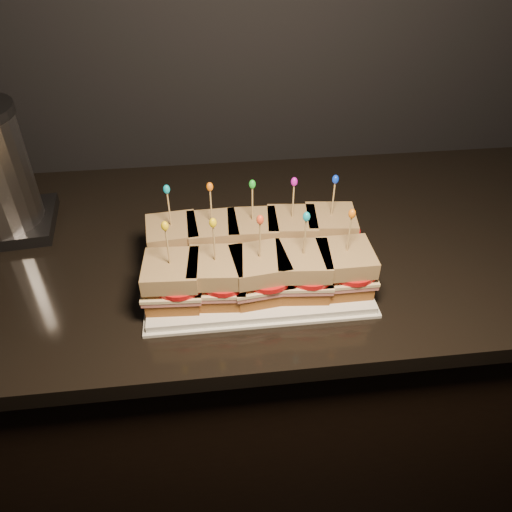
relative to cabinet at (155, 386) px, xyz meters
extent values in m
cube|color=black|center=(0.00, 0.00, 0.00)|extent=(2.59, 0.66, 0.84)
cube|color=black|center=(0.00, 0.00, 0.44)|extent=(2.63, 0.70, 0.03)
cube|color=white|center=(0.25, -0.13, 0.46)|extent=(0.39, 0.24, 0.02)
cube|color=white|center=(0.25, -0.13, 0.46)|extent=(0.40, 0.25, 0.01)
cube|color=#5E2E10|center=(0.10, -0.07, 0.48)|extent=(0.10, 0.10, 0.02)
cube|color=#C55A59|center=(0.10, -0.07, 0.50)|extent=(0.11, 0.10, 0.01)
cube|color=beige|center=(0.10, -0.07, 0.51)|extent=(0.11, 0.10, 0.01)
cylinder|color=red|center=(0.11, -0.08, 0.51)|extent=(0.09, 0.09, 0.01)
cube|color=#5C290D|center=(0.10, -0.07, 0.53)|extent=(0.10, 0.10, 0.03)
cylinder|color=tan|center=(0.10, -0.07, 0.58)|extent=(0.00, 0.00, 0.09)
ellipsoid|color=#0CA2B5|center=(0.10, -0.07, 0.63)|extent=(0.01, 0.01, 0.02)
cube|color=#5E2E10|center=(0.18, -0.07, 0.48)|extent=(0.09, 0.09, 0.02)
cube|color=#C55A59|center=(0.18, -0.07, 0.50)|extent=(0.10, 0.10, 0.01)
cube|color=beige|center=(0.18, -0.07, 0.51)|extent=(0.10, 0.10, 0.01)
cylinder|color=red|center=(0.19, -0.08, 0.51)|extent=(0.09, 0.09, 0.01)
cube|color=#5C290D|center=(0.18, -0.07, 0.53)|extent=(0.09, 0.09, 0.03)
cylinder|color=tan|center=(0.18, -0.07, 0.58)|extent=(0.00, 0.00, 0.09)
ellipsoid|color=orange|center=(0.18, -0.07, 0.63)|extent=(0.01, 0.01, 0.02)
cube|color=#5E2E10|center=(0.25, -0.07, 0.48)|extent=(0.09, 0.09, 0.02)
cube|color=#C55A59|center=(0.25, -0.07, 0.50)|extent=(0.10, 0.10, 0.01)
cube|color=beige|center=(0.25, -0.07, 0.51)|extent=(0.10, 0.10, 0.01)
cylinder|color=red|center=(0.26, -0.08, 0.51)|extent=(0.09, 0.09, 0.01)
cube|color=#5C290D|center=(0.25, -0.07, 0.53)|extent=(0.10, 0.10, 0.03)
cylinder|color=tan|center=(0.25, -0.07, 0.58)|extent=(0.00, 0.00, 0.09)
ellipsoid|color=green|center=(0.25, -0.07, 0.63)|extent=(0.01, 0.01, 0.02)
cube|color=#5E2E10|center=(0.32, -0.07, 0.48)|extent=(0.10, 0.10, 0.02)
cube|color=#C55A59|center=(0.32, -0.07, 0.50)|extent=(0.11, 0.10, 0.01)
cube|color=beige|center=(0.32, -0.07, 0.51)|extent=(0.11, 0.11, 0.01)
cylinder|color=red|center=(0.34, -0.08, 0.51)|extent=(0.09, 0.09, 0.01)
cube|color=#5C290D|center=(0.32, -0.07, 0.53)|extent=(0.10, 0.10, 0.03)
cylinder|color=tan|center=(0.32, -0.07, 0.58)|extent=(0.00, 0.00, 0.09)
ellipsoid|color=#C310BB|center=(0.32, -0.07, 0.63)|extent=(0.01, 0.01, 0.02)
cube|color=#5E2E10|center=(0.40, -0.07, 0.48)|extent=(0.10, 0.10, 0.02)
cube|color=#C55A59|center=(0.40, -0.07, 0.50)|extent=(0.11, 0.10, 0.01)
cube|color=beige|center=(0.40, -0.07, 0.51)|extent=(0.11, 0.11, 0.01)
cylinder|color=red|center=(0.41, -0.08, 0.51)|extent=(0.09, 0.09, 0.01)
cube|color=#5C290D|center=(0.40, -0.07, 0.53)|extent=(0.10, 0.10, 0.03)
cylinder|color=tan|center=(0.40, -0.07, 0.58)|extent=(0.00, 0.00, 0.09)
ellipsoid|color=#0C36E2|center=(0.40, -0.07, 0.63)|extent=(0.01, 0.01, 0.02)
cube|color=#5E2E10|center=(0.10, -0.19, 0.48)|extent=(0.09, 0.09, 0.02)
cube|color=#C55A59|center=(0.10, -0.19, 0.50)|extent=(0.10, 0.10, 0.01)
cube|color=beige|center=(0.10, -0.19, 0.51)|extent=(0.11, 0.10, 0.01)
cylinder|color=red|center=(0.11, -0.19, 0.51)|extent=(0.09, 0.09, 0.01)
cube|color=#5C290D|center=(0.10, -0.19, 0.53)|extent=(0.10, 0.10, 0.03)
cylinder|color=tan|center=(0.10, -0.19, 0.58)|extent=(0.00, 0.00, 0.09)
ellipsoid|color=yellow|center=(0.10, -0.19, 0.63)|extent=(0.01, 0.01, 0.02)
cube|color=#5E2E10|center=(0.18, -0.19, 0.48)|extent=(0.10, 0.10, 0.02)
cube|color=#C55A59|center=(0.18, -0.19, 0.50)|extent=(0.11, 0.10, 0.01)
cube|color=beige|center=(0.18, -0.19, 0.51)|extent=(0.11, 0.10, 0.01)
cylinder|color=red|center=(0.19, -0.19, 0.51)|extent=(0.09, 0.09, 0.01)
cube|color=#5C290D|center=(0.18, -0.19, 0.53)|extent=(0.10, 0.10, 0.03)
cylinder|color=tan|center=(0.18, -0.19, 0.58)|extent=(0.00, 0.00, 0.09)
ellipsoid|color=yellow|center=(0.18, -0.19, 0.63)|extent=(0.01, 0.01, 0.02)
cube|color=#5E2E10|center=(0.25, -0.19, 0.48)|extent=(0.10, 0.10, 0.02)
cube|color=#C55A59|center=(0.25, -0.19, 0.50)|extent=(0.11, 0.11, 0.01)
cube|color=beige|center=(0.25, -0.19, 0.51)|extent=(0.11, 0.11, 0.01)
cylinder|color=red|center=(0.26, -0.19, 0.51)|extent=(0.09, 0.09, 0.01)
cube|color=#5C290D|center=(0.25, -0.19, 0.53)|extent=(0.10, 0.10, 0.03)
cylinder|color=tan|center=(0.25, -0.19, 0.58)|extent=(0.00, 0.00, 0.09)
ellipsoid|color=#EE4622|center=(0.25, -0.19, 0.63)|extent=(0.01, 0.01, 0.02)
cube|color=#5E2E10|center=(0.32, -0.19, 0.48)|extent=(0.10, 0.10, 0.02)
cube|color=#C55A59|center=(0.32, -0.19, 0.50)|extent=(0.11, 0.10, 0.01)
cube|color=beige|center=(0.32, -0.19, 0.51)|extent=(0.11, 0.11, 0.01)
cylinder|color=red|center=(0.34, -0.19, 0.51)|extent=(0.09, 0.09, 0.01)
cube|color=#5C290D|center=(0.32, -0.19, 0.53)|extent=(0.10, 0.10, 0.03)
cylinder|color=tan|center=(0.32, -0.19, 0.58)|extent=(0.00, 0.00, 0.09)
ellipsoid|color=#0FA6C2|center=(0.32, -0.19, 0.63)|extent=(0.01, 0.01, 0.02)
cube|color=#5E2E10|center=(0.40, -0.19, 0.48)|extent=(0.09, 0.09, 0.02)
cube|color=#C55A59|center=(0.40, -0.19, 0.50)|extent=(0.10, 0.10, 0.01)
cube|color=beige|center=(0.40, -0.19, 0.51)|extent=(0.10, 0.10, 0.01)
cylinder|color=red|center=(0.41, -0.19, 0.51)|extent=(0.09, 0.09, 0.01)
cube|color=#5C290D|center=(0.40, -0.19, 0.53)|extent=(0.09, 0.09, 0.03)
cylinder|color=tan|center=(0.40, -0.19, 0.58)|extent=(0.00, 0.00, 0.09)
ellipsoid|color=orange|center=(0.40, -0.19, 0.63)|extent=(0.01, 0.01, 0.02)
cube|color=#262628|center=(-0.26, 0.10, 0.47)|extent=(0.22, 0.19, 0.03)
camera|label=1|loc=(0.17, -0.83, 1.07)|focal=35.00mm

